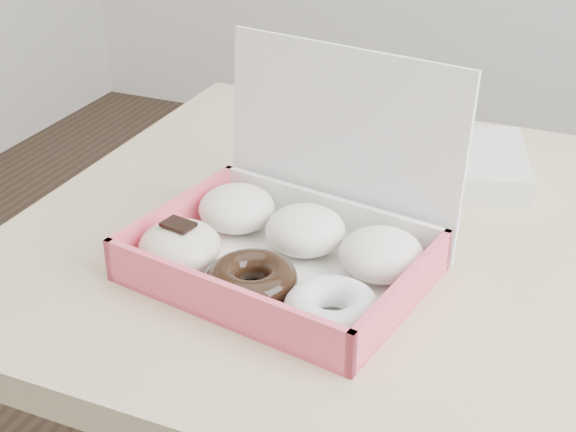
% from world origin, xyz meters
% --- Properties ---
extents(table, '(1.20, 0.80, 0.75)m').
position_xyz_m(table, '(0.00, 0.00, 0.67)').
color(table, tan).
rests_on(table, ground).
extents(donut_box, '(0.35, 0.31, 0.23)m').
position_xyz_m(donut_box, '(-0.24, -0.12, 0.79)').
color(donut_box, white).
rests_on(donut_box, table).
extents(newspapers, '(0.28, 0.24, 0.04)m').
position_xyz_m(newspapers, '(-0.14, 0.18, 0.77)').
color(newspapers, white).
rests_on(newspapers, table).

